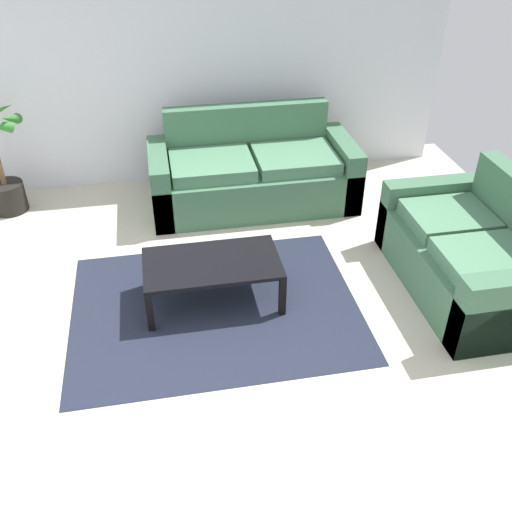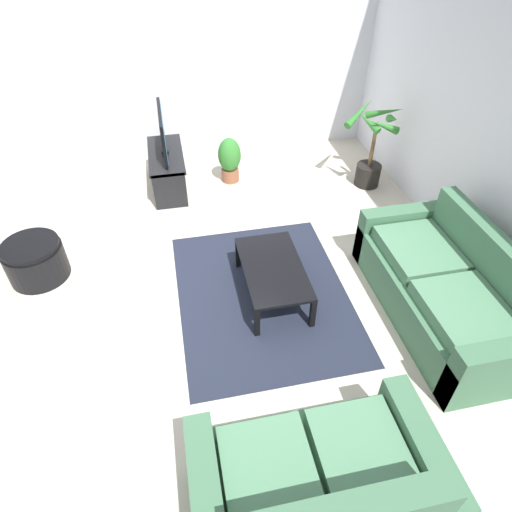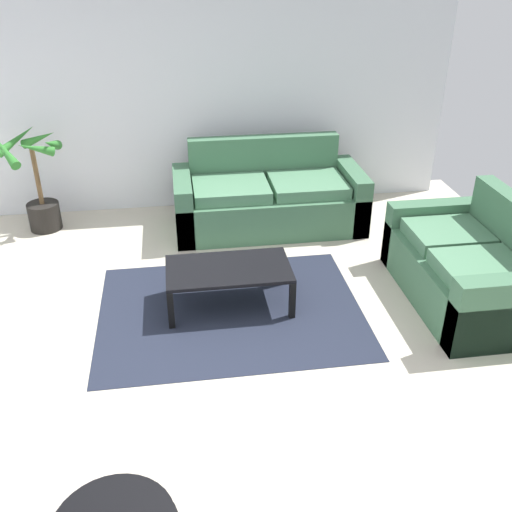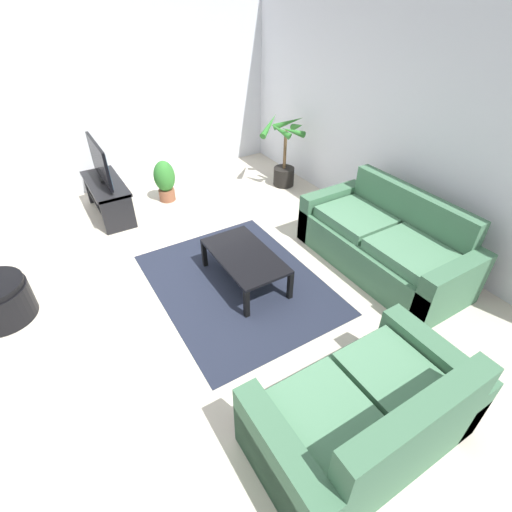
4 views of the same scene
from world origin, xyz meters
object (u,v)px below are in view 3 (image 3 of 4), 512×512
at_px(couch_main, 268,200).
at_px(couch_loveseat, 468,269).
at_px(coffee_table, 229,272).
at_px(potted_palm, 38,188).

relative_size(couch_main, couch_loveseat, 1.28).
height_order(couch_loveseat, coffee_table, couch_loveseat).
bearing_deg(coffee_table, couch_loveseat, -5.68).
distance_m(couch_loveseat, potted_palm, 4.35).
distance_m(coffee_table, potted_palm, 2.55).
bearing_deg(couch_main, potted_palm, 173.68).
bearing_deg(couch_main, couch_loveseat, -49.85).
relative_size(coffee_table, potted_palm, 0.95).
distance_m(couch_main, coffee_table, 1.62).
xyz_separation_m(couch_loveseat, potted_palm, (-3.86, 1.98, 0.17)).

